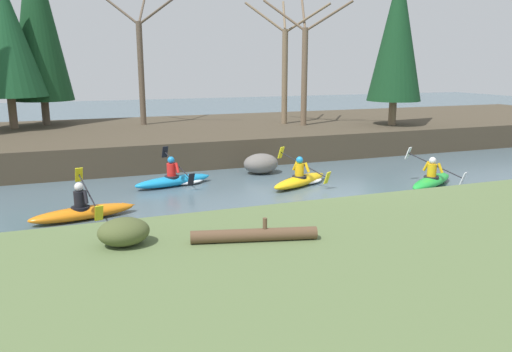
{
  "coord_description": "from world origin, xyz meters",
  "views": [
    {
      "loc": [
        -7.64,
        -13.12,
        4.01
      ],
      "look_at": [
        -2.29,
        1.21,
        0.55
      ],
      "focal_mm": 35.0,
      "sensor_mm": 36.0,
      "label": 1
    }
  ],
  "objects_px": {
    "kayaker_trailing": "(176,180)",
    "kayaker_far_back": "(84,211)",
    "kayaker_lead": "(432,180)",
    "boulder_midstream": "(261,164)",
    "kayaker_middle": "(302,179)",
    "driftwood_log": "(254,235)"
  },
  "relations": [
    {
      "from": "kayaker_trailing",
      "to": "kayaker_far_back",
      "type": "relative_size",
      "value": 1.0
    },
    {
      "from": "kayaker_middle",
      "to": "driftwood_log",
      "type": "height_order",
      "value": "driftwood_log"
    },
    {
      "from": "kayaker_trailing",
      "to": "kayaker_lead",
      "type": "bearing_deg",
      "value": -36.03
    },
    {
      "from": "kayaker_lead",
      "to": "boulder_midstream",
      "type": "bearing_deg",
      "value": 111.17
    },
    {
      "from": "kayaker_trailing",
      "to": "kayaker_far_back",
      "type": "distance_m",
      "value": 4.16
    },
    {
      "from": "boulder_midstream",
      "to": "kayaker_far_back",
      "type": "bearing_deg",
      "value": -150.48
    },
    {
      "from": "kayaker_far_back",
      "to": "boulder_midstream",
      "type": "xyz_separation_m",
      "value": [
        6.38,
        3.61,
        0.15
      ]
    },
    {
      "from": "boulder_midstream",
      "to": "kayaker_lead",
      "type": "bearing_deg",
      "value": -40.01
    },
    {
      "from": "kayaker_middle",
      "to": "driftwood_log",
      "type": "distance_m",
      "value": 7.77
    },
    {
      "from": "kayaker_trailing",
      "to": "driftwood_log",
      "type": "bearing_deg",
      "value": -105.83
    },
    {
      "from": "kayaker_trailing",
      "to": "kayaker_far_back",
      "type": "bearing_deg",
      "value": -151.67
    },
    {
      "from": "kayaker_lead",
      "to": "kayaker_trailing",
      "type": "bearing_deg",
      "value": 129.88
    },
    {
      "from": "kayaker_far_back",
      "to": "kayaker_lead",
      "type": "bearing_deg",
      "value": -12.96
    },
    {
      "from": "kayaker_middle",
      "to": "boulder_midstream",
      "type": "distance_m",
      "value": 2.31
    },
    {
      "from": "kayaker_lead",
      "to": "kayaker_far_back",
      "type": "height_order",
      "value": "same"
    },
    {
      "from": "kayaker_middle",
      "to": "kayaker_far_back",
      "type": "relative_size",
      "value": 0.95
    },
    {
      "from": "kayaker_trailing",
      "to": "driftwood_log",
      "type": "xyz_separation_m",
      "value": [
        -0.15,
        -7.98,
        0.71
      ]
    },
    {
      "from": "driftwood_log",
      "to": "boulder_midstream",
      "type": "bearing_deg",
      "value": 82.12
    },
    {
      "from": "kayaker_trailing",
      "to": "kayaker_far_back",
      "type": "xyz_separation_m",
      "value": [
        -3.04,
        -2.84,
        0.02
      ]
    },
    {
      "from": "kayaker_trailing",
      "to": "boulder_midstream",
      "type": "xyz_separation_m",
      "value": [
        3.34,
        0.77,
        0.17
      ]
    },
    {
      "from": "kayaker_trailing",
      "to": "boulder_midstream",
      "type": "distance_m",
      "value": 3.44
    },
    {
      "from": "kayaker_far_back",
      "to": "kayaker_trailing",
      "type": "bearing_deg",
      "value": 31.48
    }
  ]
}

